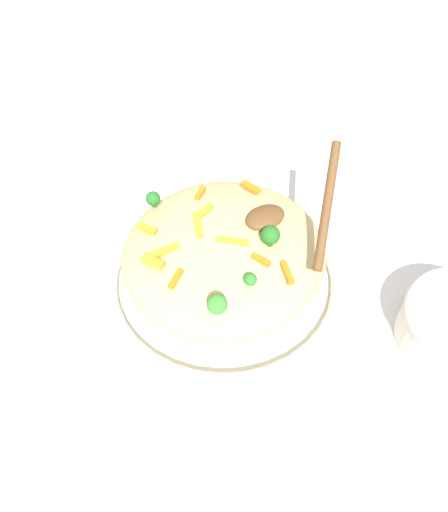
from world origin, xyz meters
The scene contains 19 objects.
ground_plane centered at (0.00, 0.00, 0.00)m, with size 2.40×2.40×0.00m, color silver.
serving_bowl centered at (0.00, 0.00, 0.02)m, with size 0.34×0.34×0.04m.
pasta_mound centered at (0.00, 0.00, 0.08)m, with size 0.28×0.27×0.09m, color #D1BA7A.
carrot_piece_0 centered at (0.00, -0.02, 0.13)m, with size 0.04×0.01×0.01m, color orange.
carrot_piece_1 centered at (-0.02, 0.03, 0.13)m, with size 0.04×0.01×0.01m, color orange.
carrot_piece_2 centered at (-0.01, 0.04, 0.13)m, with size 0.03×0.01×0.01m, color orange.
carrot_piece_3 centered at (-0.08, 0.06, 0.12)m, with size 0.03×0.01×0.01m, color orange.
carrot_piece_4 centered at (-0.08, 0.02, 0.12)m, with size 0.04×0.01×0.01m, color orange.
carrot_piece_5 centered at (0.01, 0.08, 0.12)m, with size 0.02×0.01×0.01m, color orange.
carrot_piece_6 centered at (0.08, 0.06, 0.12)m, with size 0.03×0.01×0.01m, color orange.
carrot_piece_7 centered at (0.01, -0.06, 0.12)m, with size 0.03×0.01×0.01m, color orange.
carrot_piece_8 centered at (-0.09, -0.03, 0.12)m, with size 0.03×0.01×0.01m, color orange.
carrot_piece_9 centered at (0.03, -0.10, 0.12)m, with size 0.03×0.01×0.01m, color orange.
carrot_piece_10 centered at (-0.10, 0.01, 0.12)m, with size 0.03×0.01×0.01m, color orange.
broccoli_floret_0 centered at (-0.05, 0.10, 0.13)m, with size 0.02×0.02×0.02m.
broccoli_floret_1 centered at (-0.07, -0.10, 0.13)m, with size 0.02×0.02×0.03m.
broccoli_floret_2 centered at (0.04, -0.05, 0.14)m, with size 0.02×0.02×0.03m.
broccoli_floret_3 centered at (-0.02, -0.08, 0.13)m, with size 0.02×0.02×0.02m.
serving_spoon centered at (0.08, -0.03, 0.15)m, with size 0.14×0.13×0.09m.
Camera 1 is at (-0.22, -0.36, 0.59)m, focal length 34.15 mm.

